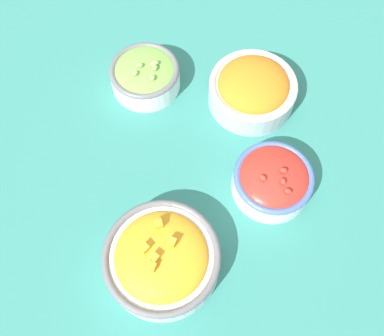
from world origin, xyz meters
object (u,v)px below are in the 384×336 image
(bowl_lettuce, at_px, (145,75))
(bowl_carrots, at_px, (252,89))
(bowl_squash, at_px, (162,258))
(bowl_cherry_tomatoes, at_px, (272,180))

(bowl_lettuce, distance_m, bowl_carrots, 0.21)
(bowl_squash, relative_size, bowl_carrots, 1.12)
(bowl_squash, bearing_deg, bowl_lettuce, 7.04)
(bowl_squash, height_order, bowl_carrots, bowl_squash)
(bowl_lettuce, bearing_deg, bowl_squash, -172.96)
(bowl_squash, distance_m, bowl_carrots, 0.37)
(bowl_lettuce, bearing_deg, bowl_cherry_tomatoes, -134.33)
(bowl_squash, xyz_separation_m, bowl_carrots, (0.33, -0.17, 0.00))
(bowl_squash, xyz_separation_m, bowl_lettuce, (0.37, 0.05, -0.00))
(bowl_cherry_tomatoes, bearing_deg, bowl_carrots, 7.28)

